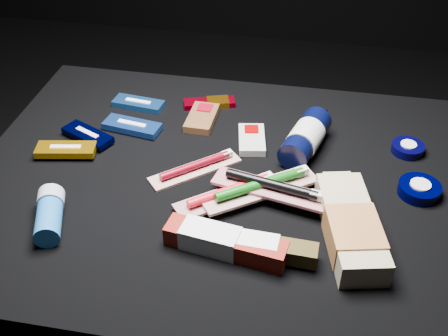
% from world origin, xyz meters
% --- Properties ---
extents(ground, '(3.00, 3.00, 0.00)m').
position_xyz_m(ground, '(0.00, 0.00, 0.00)').
color(ground, black).
rests_on(ground, ground).
extents(cloth_table, '(0.98, 0.78, 0.40)m').
position_xyz_m(cloth_table, '(0.00, 0.00, 0.20)').
color(cloth_table, black).
rests_on(cloth_table, ground).
extents(luna_bar_0, '(0.12, 0.06, 0.02)m').
position_xyz_m(luna_bar_0, '(-0.23, 0.23, 0.41)').
color(luna_bar_0, '#1E56A3').
rests_on(luna_bar_0, cloth_table).
extents(luna_bar_1, '(0.13, 0.07, 0.02)m').
position_xyz_m(luna_bar_1, '(-0.21, 0.13, 0.41)').
color(luna_bar_1, '#1E4CAE').
rests_on(luna_bar_1, cloth_table).
extents(luna_bar_2, '(0.13, 0.09, 0.02)m').
position_xyz_m(luna_bar_2, '(-0.30, 0.08, 0.41)').
color(luna_bar_2, black).
rests_on(luna_bar_2, cloth_table).
extents(luna_bar_3, '(0.13, 0.07, 0.02)m').
position_xyz_m(luna_bar_3, '(-0.32, 0.02, 0.41)').
color(luna_bar_3, '#BF820A').
rests_on(luna_bar_3, cloth_table).
extents(clif_bar_0, '(0.06, 0.11, 0.02)m').
position_xyz_m(clif_bar_0, '(-0.07, 0.20, 0.41)').
color(clif_bar_0, brown).
rests_on(clif_bar_0, cloth_table).
extents(clif_bar_1, '(0.07, 0.11, 0.02)m').
position_xyz_m(clif_bar_1, '(0.05, 0.14, 0.41)').
color(clif_bar_1, '#AFADA8').
rests_on(clif_bar_1, cloth_table).
extents(power_bar, '(0.12, 0.07, 0.01)m').
position_xyz_m(power_bar, '(-0.06, 0.27, 0.41)').
color(power_bar, maroon).
rests_on(power_bar, cloth_table).
extents(lotion_bottle, '(0.10, 0.21, 0.07)m').
position_xyz_m(lotion_bottle, '(0.17, 0.13, 0.43)').
color(lotion_bottle, black).
rests_on(lotion_bottle, cloth_table).
extents(cream_tin_upper, '(0.07, 0.07, 0.02)m').
position_xyz_m(cream_tin_upper, '(0.38, 0.16, 0.41)').
color(cream_tin_upper, black).
rests_on(cream_tin_upper, cloth_table).
extents(cream_tin_lower, '(0.08, 0.08, 0.02)m').
position_xyz_m(cream_tin_lower, '(0.39, 0.02, 0.41)').
color(cream_tin_lower, black).
rests_on(cream_tin_lower, cloth_table).
extents(bodywash_bottle, '(0.13, 0.26, 0.05)m').
position_xyz_m(bodywash_bottle, '(0.26, -0.12, 0.42)').
color(bodywash_bottle, tan).
rests_on(bodywash_bottle, cloth_table).
extents(deodorant_stick, '(0.08, 0.13, 0.05)m').
position_xyz_m(deodorant_stick, '(-0.27, -0.18, 0.42)').
color(deodorant_stick, '#1D60AB').
rests_on(deodorant_stick, cloth_table).
extents(toothbrush_pack_0, '(0.17, 0.16, 0.02)m').
position_xyz_m(toothbrush_pack_0, '(-0.04, 0.02, 0.41)').
color(toothbrush_pack_0, silver).
rests_on(toothbrush_pack_0, cloth_table).
extents(toothbrush_pack_1, '(0.20, 0.17, 0.02)m').
position_xyz_m(toothbrush_pack_1, '(0.04, -0.06, 0.42)').
color(toothbrush_pack_1, '#B3ACA8').
rests_on(toothbrush_pack_1, cloth_table).
extents(toothbrush_pack_2, '(0.22, 0.18, 0.03)m').
position_xyz_m(toothbrush_pack_2, '(0.10, -0.04, 0.42)').
color(toothbrush_pack_2, silver).
rests_on(toothbrush_pack_2, cloth_table).
extents(toothbrush_pack_3, '(0.23, 0.10, 0.03)m').
position_xyz_m(toothbrush_pack_3, '(0.12, -0.04, 0.43)').
color(toothbrush_pack_3, '#AFABA5').
rests_on(toothbrush_pack_3, cloth_table).
extents(toothpaste_carton_red, '(0.22, 0.08, 0.04)m').
position_xyz_m(toothpaste_carton_red, '(0.05, -0.19, 0.42)').
color(toothpaste_carton_red, maroon).
rests_on(toothpaste_carton_red, cloth_table).
extents(toothpaste_carton_green, '(0.17, 0.04, 0.03)m').
position_xyz_m(toothpaste_carton_green, '(0.12, -0.19, 0.42)').
color(toothpaste_carton_green, '#382B0D').
rests_on(toothpaste_carton_green, cloth_table).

